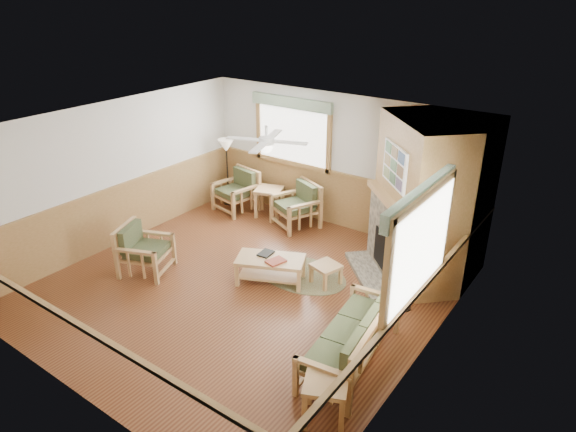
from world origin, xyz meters
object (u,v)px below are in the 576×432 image
Objects in this scene: armchair_back_right at (296,206)px; end_table_sofa at (325,400)px; footstool at (326,274)px; armchair_back_left at (236,191)px; end_table_chairs at (269,202)px; floor_lamp_right at (408,265)px; armchair_left at (145,249)px; floor_lamp_left at (227,172)px; sofa at (351,335)px; coffee_table at (271,270)px.

armchair_back_right reaches higher than end_table_sofa.
footstool is at bearing 121.63° from end_table_sofa.
end_table_chairs is (0.75, 0.21, -0.14)m from armchair_back_left.
footstool is 0.27× the size of floor_lamp_right.
armchair_back_right reaches higher than armchair_left.
floor_lamp_left is at bearing 162.93° from floor_lamp_right.
sofa is 1.59m from floor_lamp_right.
armchair_back_right is at bearing 137.50° from footstool.
floor_lamp_right reaches higher than end_table_sofa.
end_table_sofa is at bearing 6.58° from sofa.
footstool is at bearing -13.35° from armchair_back_left.
sofa is 4.22m from armchair_back_right.
floor_lamp_right is (3.79, -1.54, 0.46)m from end_table_chairs.
floor_lamp_right reaches higher than end_table_chairs.
armchair_back_right is 2.30m from footstool.
end_table_sofa is (4.25, -1.02, -0.16)m from armchair_left.
floor_lamp_left is (-0.85, 3.07, 0.32)m from armchair_left.
sofa is at bearing -22.00° from armchair_back_left.
end_table_chairs reaches higher than footstool.
sofa is 1.96m from footstool.
armchair_left is 3.12m from end_table_chairs.
armchair_back_right is 2.23m from coffee_table.
sofa is 2.29m from coffee_table.
armchair_left reaches higher than sofa.
coffee_table is 2.70m from end_table_chairs.
armchair_back_right is at bearing -7.51° from end_table_chairs.
armchair_back_left is 0.79m from end_table_chairs.
sofa is at bearing 103.43° from end_table_sofa.
armchair_back_left is 2.94m from armchair_left.
armchair_left is at bearing -74.51° from floor_lamp_left.
coffee_table is 2.70× the size of footstool.
footstool is (3.19, -1.43, -0.26)m from armchair_back_left.
end_table_chairs is (-0.76, 0.10, -0.14)m from armchair_back_right.
end_table_sofa is (2.31, -2.00, 0.05)m from coffee_table.
end_table_chairs is 1.48× the size of footstool.
footstool is at bearing -84.08° from armchair_left.
armchair_back_left is at bearing 116.74° from coffee_table.
coffee_table is at bearing -52.05° from end_table_chairs.
sofa is 3.00× the size of end_table_chairs.
end_table_sofa is (0.24, -1.03, -0.15)m from sofa.
floor_lamp_right reaches higher than floor_lamp_left.
footstool is at bearing -145.44° from sofa.
coffee_table is at bearing -85.54° from armchair_left.
armchair_back_left is 1.51m from armchair_back_right.
armchair_left is at bearing -177.92° from coffee_table.
floor_lamp_right is at bearing 4.15° from footstool.
sofa is 2.15× the size of armchair_left.
sofa is at bearing -49.96° from coffee_table.
armchair_left is at bearing -95.18° from end_table_chairs.
floor_lamp_right is at bearing -5.56° from armchair_back_left.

